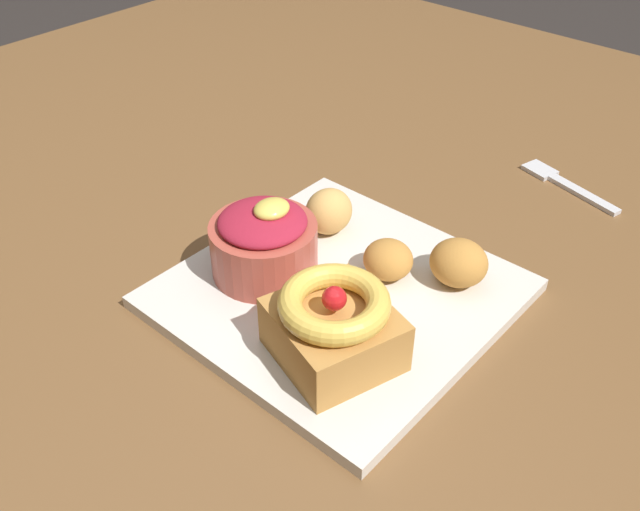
% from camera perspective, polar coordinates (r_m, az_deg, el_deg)
% --- Properties ---
extents(dining_table, '(1.50, 1.15, 0.73)m').
position_cam_1_polar(dining_table, '(0.81, -10.95, -0.59)').
color(dining_table, brown).
rests_on(dining_table, ground_plane).
extents(front_plate, '(0.27, 0.27, 0.01)m').
position_cam_1_polar(front_plate, '(0.63, 1.37, -3.19)').
color(front_plate, silver).
rests_on(front_plate, dining_table).
extents(cake_slice, '(0.11, 0.11, 0.07)m').
position_cam_1_polar(cake_slice, '(0.54, 1.13, -5.67)').
color(cake_slice, '#B77F3D').
rests_on(cake_slice, front_plate).
extents(berry_ramekin, '(0.10, 0.10, 0.07)m').
position_cam_1_polar(berry_ramekin, '(0.63, -4.58, 1.10)').
color(berry_ramekin, '#B24C3D').
rests_on(berry_ramekin, front_plate).
extents(fritter_front, '(0.04, 0.05, 0.04)m').
position_cam_1_polar(fritter_front, '(0.63, 5.55, -0.33)').
color(fritter_front, '#BC7F38').
rests_on(fritter_front, front_plate).
extents(fritter_middle, '(0.05, 0.04, 0.05)m').
position_cam_1_polar(fritter_middle, '(0.68, 0.71, 3.61)').
color(fritter_middle, tan).
rests_on(fritter_middle, front_plate).
extents(fritter_back, '(0.05, 0.05, 0.04)m').
position_cam_1_polar(fritter_back, '(0.63, 11.19, -0.57)').
color(fritter_back, '#BC7F38').
rests_on(fritter_back, front_plate).
extents(fork, '(0.05, 0.13, 0.00)m').
position_cam_1_polar(fork, '(0.84, 19.13, 5.57)').
color(fork, silver).
rests_on(fork, dining_table).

